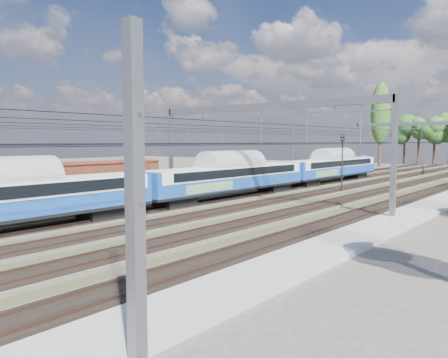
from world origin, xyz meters
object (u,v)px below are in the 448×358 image
Objects in this scene: worker at (423,171)px; emu_train at (228,172)px; freight_boxcar at (76,183)px; signal_near at (342,156)px.

emu_train is at bearing -166.35° from worker.
freight_boxcar reaches higher than worker.
emu_train is 14.34m from freight_boxcar.
signal_near is (10.30, 26.42, 1.74)m from freight_boxcar.
signal_near reaches higher than emu_train.
signal_near is at bearing -158.86° from worker.
signal_near is (0.03, -31.39, 3.26)m from worker.
signal_near is at bearing 68.70° from freight_boxcar.
emu_train is 14.13m from signal_near.
freight_boxcar is 58.74m from worker.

